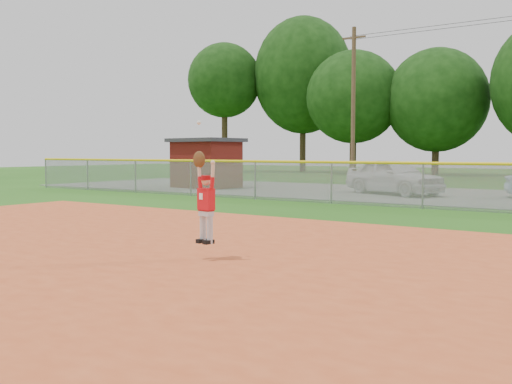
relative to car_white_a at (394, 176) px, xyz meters
The scene contains 7 objects.
ground 15.58m from the car_white_a, 78.96° to the right, with size 120.00×120.00×0.00m, color #235613.
clay_infield 18.53m from the car_white_a, 80.74° to the right, with size 24.00×16.00×0.04m, color #C34C23.
parking_strip 3.17m from the car_white_a, 13.77° to the left, with size 44.00×10.00×0.03m, color #65635F.
car_white_a is the anchor object (origin of this frame).
utility_shed 9.80m from the car_white_a, behind, with size 3.71×3.04×2.57m.
outfield_fence 6.05m from the car_white_a, 60.52° to the right, with size 40.06×0.10×1.55m.
ballplayer 16.59m from the car_white_a, 80.18° to the right, with size 0.52×0.25×2.08m.
Camera 1 is at (5.96, -8.52, 1.86)m, focal length 40.00 mm.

